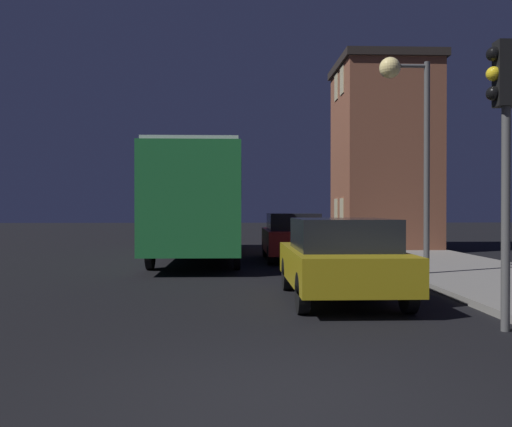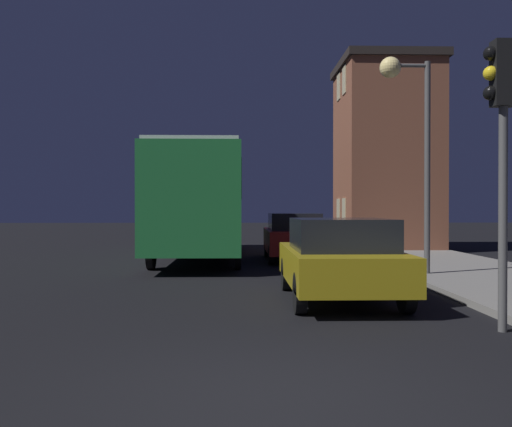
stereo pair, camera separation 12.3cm
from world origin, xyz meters
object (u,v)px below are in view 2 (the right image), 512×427
(streetlamp, at_px, (406,110))
(traffic_light, at_px, (501,122))
(bus, at_px, (203,197))
(car_near_lane, at_px, (339,258))
(car_mid_lane, at_px, (294,236))

(streetlamp, distance_m, traffic_light, 5.95)
(streetlamp, height_order, bus, streetlamp)
(bus, bearing_deg, car_near_lane, -71.15)
(streetlamp, bearing_deg, car_near_lane, -124.22)
(car_near_lane, bearing_deg, streetlamp, 55.78)
(traffic_light, height_order, car_mid_lane, traffic_light)
(traffic_light, relative_size, car_mid_lane, 0.94)
(bus, distance_m, car_mid_lane, 3.38)
(traffic_light, height_order, car_near_lane, traffic_light)
(streetlamp, height_order, car_mid_lane, streetlamp)
(streetlamp, relative_size, bus, 0.47)
(traffic_light, bearing_deg, streetlamp, 85.97)
(traffic_light, distance_m, car_near_lane, 3.79)
(streetlamp, xyz_separation_m, car_near_lane, (-2.16, -3.18, -3.25))
(bus, relative_size, car_near_lane, 2.70)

